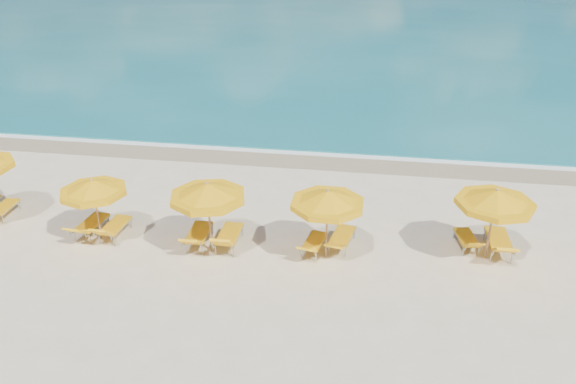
# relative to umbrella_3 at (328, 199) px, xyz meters

# --- Properties ---
(ground_plane) EXTENTS (120.00, 120.00, 0.00)m
(ground_plane) POSITION_rel_umbrella_3_xyz_m (-1.47, 0.32, -1.96)
(ground_plane) COLOR beige
(ocean) EXTENTS (120.00, 80.00, 0.30)m
(ocean) POSITION_rel_umbrella_3_xyz_m (-1.47, 48.32, -1.96)
(ocean) COLOR #13666C
(ocean) RESTS_ON ground
(wet_sand_band) EXTENTS (120.00, 2.60, 0.01)m
(wet_sand_band) POSITION_rel_umbrella_3_xyz_m (-1.47, 7.72, -1.96)
(wet_sand_band) COLOR tan
(wet_sand_band) RESTS_ON ground
(foam_line) EXTENTS (120.00, 1.20, 0.03)m
(foam_line) POSITION_rel_umbrella_3_xyz_m (-1.47, 8.52, -1.96)
(foam_line) COLOR white
(foam_line) RESTS_ON ground
(whitecap_near) EXTENTS (14.00, 0.36, 0.05)m
(whitecap_near) POSITION_rel_umbrella_3_xyz_m (-7.47, 17.32, -1.96)
(whitecap_near) COLOR white
(whitecap_near) RESTS_ON ground
(whitecap_far) EXTENTS (18.00, 0.30, 0.05)m
(whitecap_far) POSITION_rel_umbrella_3_xyz_m (6.53, 24.32, -1.96)
(whitecap_far) COLOR white
(whitecap_far) RESTS_ON ground
(umbrella_1) EXTENTS (2.30, 2.30, 2.15)m
(umbrella_1) POSITION_rel_umbrella_3_xyz_m (-7.35, -0.08, -0.13)
(umbrella_1) COLOR tan
(umbrella_1) RESTS_ON ground
(umbrella_2) EXTENTS (2.66, 2.66, 2.38)m
(umbrella_2) POSITION_rel_umbrella_3_xyz_m (-3.59, -0.23, 0.07)
(umbrella_2) COLOR tan
(umbrella_2) RESTS_ON ground
(umbrella_3) EXTENTS (2.95, 2.95, 2.30)m
(umbrella_3) POSITION_rel_umbrella_3_xyz_m (0.00, 0.00, 0.00)
(umbrella_3) COLOR tan
(umbrella_3) RESTS_ON ground
(umbrella_4) EXTENTS (2.51, 2.51, 2.37)m
(umbrella_4) POSITION_rel_umbrella_3_xyz_m (4.87, 0.67, 0.06)
(umbrella_4) COLOR tan
(umbrella_4) RESTS_ON ground
(lounger_0_right) EXTENTS (0.60, 1.66, 0.66)m
(lounger_0_right) POSITION_rel_umbrella_3_xyz_m (-11.37, 0.81, -1.76)
(lounger_0_right) COLOR #A5A8AD
(lounger_0_right) RESTS_ON ground
(lounger_1_left) EXTENTS (0.76, 1.87, 0.79)m
(lounger_1_left) POSITION_rel_umbrella_3_xyz_m (-7.78, 0.14, -1.74)
(lounger_1_left) COLOR #A5A8AD
(lounger_1_left) RESTS_ON ground
(lounger_1_right) EXTENTS (0.68, 1.77, 0.82)m
(lounger_1_right) POSITION_rel_umbrella_3_xyz_m (-6.94, 0.11, -1.74)
(lounger_1_right) COLOR #A5A8AD
(lounger_1_right) RESTS_ON ground
(lounger_2_left) EXTENTS (0.70, 1.91, 0.84)m
(lounger_2_left) POSITION_rel_umbrella_3_xyz_m (-4.08, 0.03, -1.73)
(lounger_2_left) COLOR #A5A8AD
(lounger_2_left) RESTS_ON ground
(lounger_2_right) EXTENTS (0.66, 1.87, 0.90)m
(lounger_2_right) POSITION_rel_umbrella_3_xyz_m (-3.09, 0.08, -1.72)
(lounger_2_right) COLOR #A5A8AD
(lounger_2_right) RESTS_ON ground
(lounger_3_left) EXTENTS (0.85, 1.71, 0.69)m
(lounger_3_left) POSITION_rel_umbrella_3_xyz_m (-0.39, 0.17, -1.76)
(lounger_3_left) COLOR #A5A8AD
(lounger_3_left) RESTS_ON ground
(lounger_3_right) EXTENTS (0.91, 1.92, 0.69)m
(lounger_3_right) POSITION_rel_umbrella_3_xyz_m (0.44, 0.60, -1.74)
(lounger_3_right) COLOR #A5A8AD
(lounger_3_right) RESTS_ON ground
(lounger_4_left) EXTENTS (0.77, 1.64, 0.73)m
(lounger_4_left) POSITION_rel_umbrella_3_xyz_m (4.35, 1.15, -1.76)
(lounger_4_left) COLOR #A5A8AD
(lounger_4_left) RESTS_ON ground
(lounger_4_right) EXTENTS (0.69, 2.03, 0.87)m
(lounger_4_right) POSITION_rel_umbrella_3_xyz_m (5.29, 1.04, -1.71)
(lounger_4_right) COLOR #A5A8AD
(lounger_4_right) RESTS_ON ground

